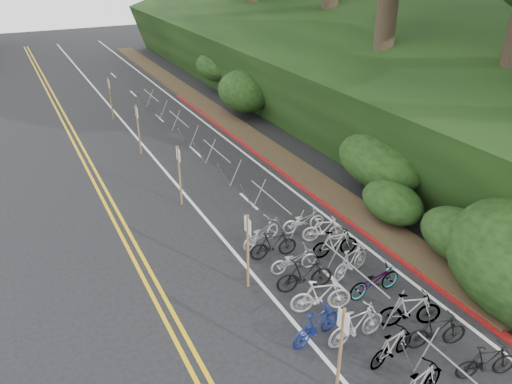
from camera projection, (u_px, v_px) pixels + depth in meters
The scene contains 9 objects.
road_markings at pixel (191, 214), 19.32m from camera, with size 7.47×80.00×0.01m.
red_curb at pixel (280, 170), 22.88m from camera, with size 0.25×28.00×0.10m, color maroon.
embankment at pixel (327, 68), 30.31m from camera, with size 14.30×48.14×9.11m.
bike_rack_front at pixel (458, 382), 10.81m from camera, with size 1.18×2.61×1.25m.
bike_racks_rest at pixel (217, 157), 22.22m from camera, with size 1.14×23.00×1.17m.
signpost_near at pixel (341, 346), 11.03m from camera, with size 0.08×0.40×2.48m.
signposts_rest at pixel (157, 146), 21.77m from camera, with size 0.08×18.40×2.50m.
bike_front at pixel (316, 325), 13.00m from camera, with size 1.66×0.47×1.00m, color navy.
bike_valet at pixel (370, 305), 13.71m from camera, with size 3.35×11.82×1.07m.
Camera 1 is at (-4.82, -6.08, 9.44)m, focal length 35.00 mm.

